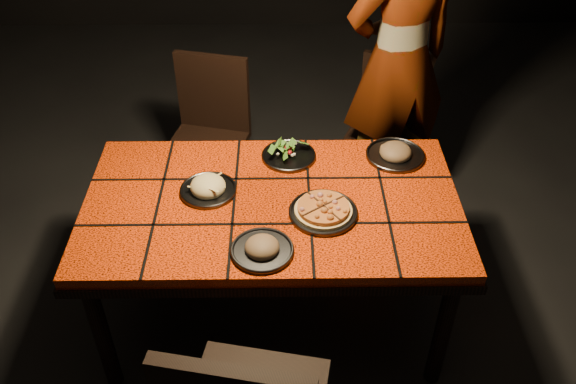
{
  "coord_description": "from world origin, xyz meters",
  "views": [
    {
      "loc": [
        0.04,
        -1.99,
        2.42
      ],
      "look_at": [
        0.07,
        -0.03,
        0.82
      ],
      "focal_mm": 38.0,
      "sensor_mm": 36.0,
      "label": 1
    }
  ],
  "objects_px": {
    "dining_table": "(272,214)",
    "chair_far_left": "(210,127)",
    "chair_far_right": "(386,119)",
    "plate_pizza": "(323,211)",
    "diner": "(399,60)",
    "plate_pasta": "(208,188)"
  },
  "relations": [
    {
      "from": "chair_far_right",
      "to": "plate_pizza",
      "type": "distance_m",
      "value": 1.27
    },
    {
      "from": "plate_pizza",
      "to": "dining_table",
      "type": "bearing_deg",
      "value": 157.04
    },
    {
      "from": "dining_table",
      "to": "chair_far_right",
      "type": "relative_size",
      "value": 1.93
    },
    {
      "from": "chair_far_left",
      "to": "plate_pizza",
      "type": "relative_size",
      "value": 2.76
    },
    {
      "from": "diner",
      "to": "plate_pizza",
      "type": "height_order",
      "value": "diner"
    },
    {
      "from": "plate_pizza",
      "to": "chair_far_left",
      "type": "bearing_deg",
      "value": 119.73
    },
    {
      "from": "plate_pizza",
      "to": "diner",
      "type": "bearing_deg",
      "value": 66.62
    },
    {
      "from": "chair_far_left",
      "to": "diner",
      "type": "distance_m",
      "value": 1.11
    },
    {
      "from": "dining_table",
      "to": "chair_far_right",
      "type": "xyz_separation_m",
      "value": [
        0.66,
        1.07,
        -0.19
      ]
    },
    {
      "from": "chair_far_right",
      "to": "plate_pizza",
      "type": "xyz_separation_m",
      "value": [
        -0.45,
        -1.16,
        0.29
      ]
    },
    {
      "from": "plate_pizza",
      "to": "plate_pasta",
      "type": "xyz_separation_m",
      "value": [
        -0.49,
        0.15,
        0.0
      ]
    },
    {
      "from": "chair_far_left",
      "to": "chair_far_right",
      "type": "relative_size",
      "value": 1.1
    },
    {
      "from": "chair_far_right",
      "to": "diner",
      "type": "distance_m",
      "value": 0.43
    },
    {
      "from": "chair_far_right",
      "to": "plate_pasta",
      "type": "xyz_separation_m",
      "value": [
        -0.93,
        -1.0,
        0.29
      ]
    },
    {
      "from": "diner",
      "to": "chair_far_left",
      "type": "bearing_deg",
      "value": -19.31
    },
    {
      "from": "chair_far_left",
      "to": "plate_pizza",
      "type": "distance_m",
      "value": 1.19
    },
    {
      "from": "dining_table",
      "to": "chair_far_left",
      "type": "distance_m",
      "value": 1.0
    },
    {
      "from": "diner",
      "to": "dining_table",
      "type": "bearing_deg",
      "value": 32.81
    },
    {
      "from": "chair_far_right",
      "to": "plate_pizza",
      "type": "relative_size",
      "value": 2.51
    },
    {
      "from": "chair_far_right",
      "to": "chair_far_left",
      "type": "bearing_deg",
      "value": -148.3
    },
    {
      "from": "chair_far_left",
      "to": "diner",
      "type": "xyz_separation_m",
      "value": [
        1.04,
        0.06,
        0.37
      ]
    },
    {
      "from": "chair_far_left",
      "to": "plate_pizza",
      "type": "height_order",
      "value": "chair_far_left"
    }
  ]
}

